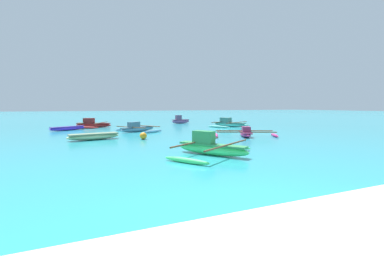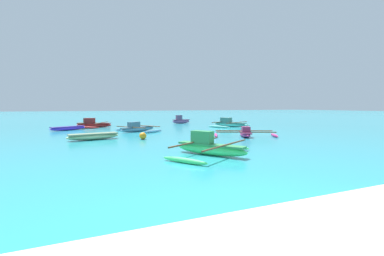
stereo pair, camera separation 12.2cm
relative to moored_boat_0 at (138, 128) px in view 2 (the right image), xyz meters
name	(u,v)px [view 2 (the right image)]	position (x,y,z in m)	size (l,w,h in m)	color
ground_plane	(277,243)	(-1.30, -18.08, -0.26)	(240.00, 240.00, 0.00)	teal
moored_boat_0	(138,128)	(0.00, 0.00, 0.00)	(3.62, 4.07, 0.80)	#6AA8C9
moored_boat_1	(229,124)	(9.59, 1.61, 0.04)	(4.79, 4.13, 0.90)	#5BC4B4
moored_boat_2	(245,133)	(6.01, -6.49, -0.03)	(4.43, 3.23, 0.71)	#C7357A
moored_boat_3	(93,124)	(-3.23, 5.93, 0.03)	(3.55, 4.03, 0.90)	red
moored_boat_4	(93,136)	(-3.48, -4.25, -0.04)	(3.16, 1.32, 0.39)	#B8D397
moored_boat_5	(209,147)	(0.89, -11.40, 0.07)	(4.37, 3.81, 1.00)	#46E774
moored_boat_6	(181,120)	(6.68, 8.02, 0.09)	(2.43, 0.94, 1.00)	#99629C
moored_boat_7	(68,128)	(-5.32, 3.22, -0.07)	(2.90, 2.07, 0.34)	#6432E8
mooring_buoy_0	(143,136)	(-0.64, -5.21, -0.04)	(0.44, 0.44, 0.44)	orange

